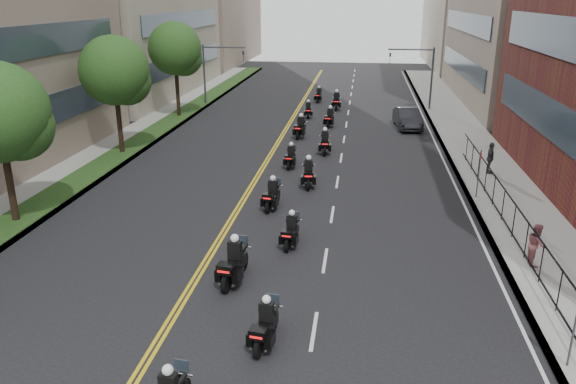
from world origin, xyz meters
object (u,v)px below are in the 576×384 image
(motorcycle_3, at_px, (291,232))
(motorcycle_12, at_px, (319,96))
(motorcycle_5, at_px, (308,174))
(pedestrian_b, at_px, (536,244))
(motorcycle_4, at_px, (272,196))
(motorcycle_10, at_px, (308,111))
(motorcycle_6, at_px, (291,157))
(motorcycle_1, at_px, (265,326))
(motorcycle_9, at_px, (330,118))
(motorcycle_2, at_px, (234,264))
(motorcycle_7, at_px, (325,143))
(motorcycle_8, at_px, (301,128))
(motorcycle_11, at_px, (336,102))
(parked_sedan, at_px, (408,118))
(pedestrian_c, at_px, (490,158))

(motorcycle_3, bearing_deg, motorcycle_12, 98.78)
(motorcycle_5, height_order, pedestrian_b, pedestrian_b)
(motorcycle_4, distance_m, motorcycle_10, 21.93)
(motorcycle_12, bearing_deg, motorcycle_6, -85.49)
(motorcycle_1, relative_size, motorcycle_9, 0.93)
(motorcycle_2, xyz_separation_m, motorcycle_7, (2.03, 18.21, -0.04))
(motorcycle_9, bearing_deg, motorcycle_7, -81.51)
(motorcycle_4, distance_m, motorcycle_6, 7.10)
(motorcycle_2, xyz_separation_m, motorcycle_10, (-0.19, 29.59, -0.12))
(motorcycle_8, xyz_separation_m, motorcycle_11, (2.08, 11.10, 0.02))
(motorcycle_10, distance_m, parked_sedan, 8.70)
(motorcycle_1, xyz_separation_m, pedestrian_c, (10.06, 18.24, 0.43))
(motorcycle_5, distance_m, motorcycle_11, 22.21)
(motorcycle_1, height_order, motorcycle_7, motorcycle_7)
(motorcycle_12, xyz_separation_m, pedestrian_b, (11.07, -34.51, 0.36))
(motorcycle_12, bearing_deg, parked_sedan, -49.12)
(motorcycle_12, height_order, parked_sedan, motorcycle_12)
(motorcycle_5, bearing_deg, motorcycle_4, -117.06)
(pedestrian_c, bearing_deg, motorcycle_1, 162.49)
(pedestrian_b, bearing_deg, motorcycle_6, 42.00)
(motorcycle_4, distance_m, motorcycle_5, 3.89)
(pedestrian_b, bearing_deg, motorcycle_8, 29.44)
(motorcycle_10, bearing_deg, pedestrian_c, -57.93)
(motorcycle_12, xyz_separation_m, pedestrian_c, (11.75, -22.61, 0.44))
(motorcycle_2, bearing_deg, motorcycle_11, 94.38)
(motorcycle_3, distance_m, motorcycle_6, 11.39)
(motorcycle_2, relative_size, motorcycle_9, 1.08)
(motorcycle_2, xyz_separation_m, motorcycle_4, (0.18, 7.66, -0.07))
(motorcycle_5, relative_size, pedestrian_c, 1.29)
(motorcycle_12, bearing_deg, motorcycle_11, -58.12)
(motorcycle_12, distance_m, pedestrian_c, 25.49)
(parked_sedan, bearing_deg, pedestrian_b, -89.27)
(motorcycle_3, xyz_separation_m, motorcycle_7, (0.38, 14.75, 0.08))
(motorcycle_6, bearing_deg, motorcycle_4, -87.86)
(motorcycle_2, bearing_deg, motorcycle_4, 96.47)
(motorcycle_9, distance_m, motorcycle_10, 3.92)
(motorcycle_10, bearing_deg, motorcycle_1, -93.23)
(motorcycle_5, bearing_deg, motorcycle_12, 87.90)
(motorcycle_11, bearing_deg, motorcycle_9, -92.15)
(motorcycle_11, bearing_deg, pedestrian_c, -63.49)
(motorcycle_2, relative_size, motorcycle_6, 1.19)
(pedestrian_c, bearing_deg, motorcycle_6, 100.38)
(motorcycle_6, bearing_deg, motorcycle_1, -82.81)
(motorcycle_2, bearing_deg, motorcycle_10, 98.21)
(motorcycle_8, xyz_separation_m, pedestrian_b, (11.23, -19.73, 0.27))
(motorcycle_6, relative_size, motorcycle_10, 1.01)
(motorcycle_6, height_order, parked_sedan, parked_sedan)
(motorcycle_2, bearing_deg, motorcycle_9, 93.77)
(motorcycle_8, xyz_separation_m, motorcycle_9, (1.93, 3.87, -0.03))
(motorcycle_3, bearing_deg, parked_sedan, 80.85)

